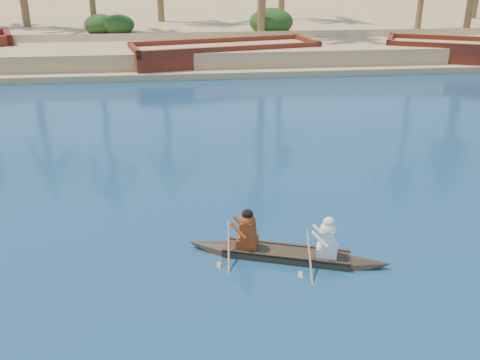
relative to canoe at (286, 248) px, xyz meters
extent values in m
plane|color=navy|center=(0.27, -3.01, -0.25)|extent=(160.00, 160.00, 0.00)
cube|color=tan|center=(0.27, 22.99, -0.13)|extent=(150.00, 8.00, 0.50)
cube|color=tan|center=(0.27, 44.99, 0.30)|extent=(150.00, 50.00, 1.50)
cube|color=maroon|center=(0.66, 22.27, 0.17)|extent=(11.60, 5.82, 1.39)
cube|color=maroon|center=(16.30, 20.90, 0.17)|extent=(11.72, 8.00, 1.40)
camera|label=1|loc=(-2.28, -10.30, 6.08)|focal=40.00mm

